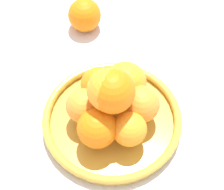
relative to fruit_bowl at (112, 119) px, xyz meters
name	(u,v)px	position (x,y,z in m)	size (l,w,h in m)	color
ground_plane	(112,123)	(0.00, 0.00, -0.01)	(4.00, 4.00, 0.00)	silver
fruit_bowl	(112,119)	(0.00, 0.00, 0.00)	(0.27, 0.27, 0.03)	gold
orange_pile	(113,99)	(0.00, 0.00, 0.07)	(0.16, 0.19, 0.14)	orange
stray_orange	(85,15)	(0.18, -0.21, 0.02)	(0.08, 0.08, 0.08)	orange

